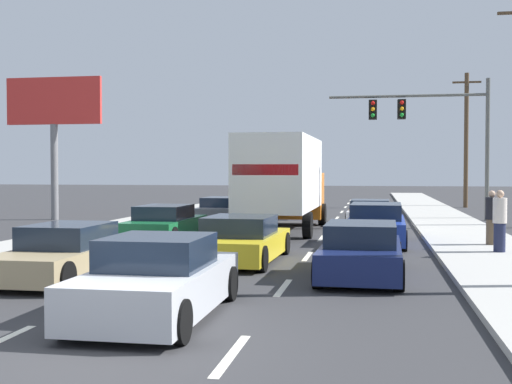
{
  "coord_description": "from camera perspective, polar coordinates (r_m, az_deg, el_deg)",
  "views": [
    {
      "loc": [
        3.53,
        -7.76,
        2.43
      ],
      "look_at": [
        -0.46,
        14.3,
        1.68
      ],
      "focal_mm": 45.74,
      "sensor_mm": 36.0,
      "label": 1
    }
  ],
  "objects": [
    {
      "name": "sidewalk_right",
      "position": [
        28.05,
        16.89,
        -3.0
      ],
      "size": [
        3.05,
        80.0,
        0.14
      ],
      "primitive_type": "cube",
      "color": "#B2AFA8",
      "rests_on": "ground_plane"
    },
    {
      "name": "ground_plane",
      "position": [
        33.04,
        4.1,
        -2.31
      ],
      "size": [
        140.0,
        140.0,
        0.0
      ],
      "primitive_type": "plane",
      "color": "#333335"
    },
    {
      "name": "car_yellow",
      "position": [
        17.35,
        -1.3,
        -4.29
      ],
      "size": [
        2.11,
        4.53,
        1.23
      ],
      "color": "yellow",
      "rests_on": "ground_plane"
    },
    {
      "name": "car_blue",
      "position": [
        21.84,
        10.45,
        -2.88
      ],
      "size": [
        2.03,
        4.69,
        1.34
      ],
      "color": "#1E389E",
      "rests_on": "ground_plane"
    },
    {
      "name": "sidewalk_left",
      "position": [
        29.71,
        -10.08,
        -2.68
      ],
      "size": [
        3.05,
        80.0,
        0.14
      ],
      "primitive_type": "cube",
      "color": "#B2AFA8",
      "rests_on": "ground_plane"
    },
    {
      "name": "traffic_signal_mast",
      "position": [
        33.01,
        14.2,
        6.18
      ],
      "size": [
        7.69,
        0.69,
        6.85
      ],
      "color": "#595B56",
      "rests_on": "ground_plane"
    },
    {
      "name": "pedestrian_mid_block",
      "position": [
        21.36,
        19.91,
        -2.13
      ],
      "size": [
        0.38,
        0.38,
        1.67
      ],
      "color": "brown",
      "rests_on": "sidewalk_right"
    },
    {
      "name": "roadside_billboard",
      "position": [
        33.59,
        -17.26,
        6.37
      ],
      "size": [
        4.91,
        0.36,
        6.98
      ],
      "color": "slate",
      "rests_on": "ground_plane"
    },
    {
      "name": "car_silver",
      "position": [
        10.97,
        -8.54,
        -7.7
      ],
      "size": [
        1.91,
        4.23,
        1.35
      ],
      "color": "#B7BABF",
      "rests_on": "ground_plane"
    },
    {
      "name": "car_green",
      "position": [
        22.78,
        -7.97,
        -2.81
      ],
      "size": [
        1.89,
        4.61,
        1.23
      ],
      "color": "#196B38",
      "rests_on": "ground_plane"
    },
    {
      "name": "lane_markings",
      "position": [
        28.62,
        3.14,
        -2.96
      ],
      "size": [
        3.54,
        52.0,
        0.01
      ],
      "color": "silver",
      "rests_on": "ground_plane"
    },
    {
      "name": "pedestrian_near_corner",
      "position": [
        19.52,
        20.54,
        -2.39
      ],
      "size": [
        0.38,
        0.38,
        1.74
      ],
      "color": "#1E233F",
      "rests_on": "sidewalk_right"
    },
    {
      "name": "car_gray",
      "position": [
        29.77,
        -2.85,
        -1.69
      ],
      "size": [
        1.92,
        4.66,
        1.22
      ],
      "color": "slate",
      "rests_on": "ground_plane"
    },
    {
      "name": "car_tan",
      "position": [
        15.44,
        -16.13,
        -5.17
      ],
      "size": [
        1.87,
        4.69,
        1.21
      ],
      "color": "tan",
      "rests_on": "ground_plane"
    },
    {
      "name": "car_navy",
      "position": [
        15.08,
        9.19,
        -5.2
      ],
      "size": [
        1.92,
        4.48,
        1.25
      ],
      "color": "#141E4C",
      "rests_on": "ground_plane"
    },
    {
      "name": "utility_pole_far",
      "position": [
        44.67,
        17.91,
        4.49
      ],
      "size": [
        1.8,
        0.28,
        8.75
      ],
      "color": "brown",
      "rests_on": "ground_plane"
    },
    {
      "name": "car_white",
      "position": [
        29.19,
        9.97,
        -1.86
      ],
      "size": [
        2.06,
        4.41,
        1.14
      ],
      "color": "white",
      "rests_on": "ground_plane"
    },
    {
      "name": "box_truck",
      "position": [
        25.45,
        2.44,
        1.2
      ],
      "size": [
        2.74,
        8.79,
        3.68
      ],
      "color": "white",
      "rests_on": "ground_plane"
    }
  ]
}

